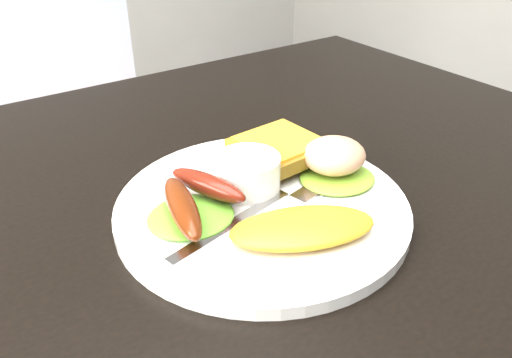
{
  "coord_description": "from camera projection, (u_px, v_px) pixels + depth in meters",
  "views": [
    {
      "loc": [
        -0.12,
        -0.35,
        1.02
      ],
      "look_at": [
        0.11,
        -0.02,
        0.78
      ],
      "focal_mm": 35.0,
      "sensor_mm": 36.0,
      "label": 1
    }
  ],
  "objects": [
    {
      "name": "dining_table",
      "position": [
        148.0,
        256.0,
        0.45
      ],
      "size": [
        1.2,
        0.8,
        0.04
      ],
      "primitive_type": "cube",
      "color": "black",
      "rests_on": "ground"
    },
    {
      "name": "dining_chair",
      "position": [
        92.0,
        129.0,
        1.34
      ],
      "size": [
        0.49,
        0.49,
        0.05
      ],
      "primitive_type": "cube",
      "rotation": [
        0.0,
        0.0,
        -0.3
      ],
      "color": "tan",
      "rests_on": "ground"
    },
    {
      "name": "plate",
      "position": [
        262.0,
        207.0,
        0.47
      ],
      "size": [
        0.28,
        0.28,
        0.01
      ],
      "primitive_type": "cylinder",
      "color": "white",
      "rests_on": "dining_table"
    },
    {
      "name": "lettuce_left",
      "position": [
        191.0,
        216.0,
        0.44
      ],
      "size": [
        0.09,
        0.08,
        0.01
      ],
      "primitive_type": "ellipsoid",
      "rotation": [
        0.0,
        0.0,
        -0.17
      ],
      "color": "#569C25",
      "rests_on": "plate"
    },
    {
      "name": "lettuce_right",
      "position": [
        337.0,
        178.0,
        0.5
      ],
      "size": [
        0.1,
        0.09,
        0.01
      ],
      "primitive_type": "ellipsoid",
      "rotation": [
        0.0,
        0.0,
        -0.34
      ],
      "color": "#5D8F23",
      "rests_on": "plate"
    },
    {
      "name": "omelette",
      "position": [
        303.0,
        228.0,
        0.42
      ],
      "size": [
        0.14,
        0.1,
        0.02
      ],
      "primitive_type": "ellipsoid",
      "rotation": [
        0.0,
        0.0,
        -0.41
      ],
      "color": "gold",
      "rests_on": "plate"
    },
    {
      "name": "sausage_a",
      "position": [
        182.0,
        207.0,
        0.43
      ],
      "size": [
        0.05,
        0.1,
        0.02
      ],
      "primitive_type": "ellipsoid",
      "rotation": [
        0.0,
        0.0,
        -0.25
      ],
      "color": "#5D2307",
      "rests_on": "lettuce_left"
    },
    {
      "name": "sausage_b",
      "position": [
        208.0,
        185.0,
        0.46
      ],
      "size": [
        0.05,
        0.09,
        0.02
      ],
      "primitive_type": "ellipsoid",
      "rotation": [
        0.0,
        0.0,
        0.35
      ],
      "color": "maroon",
      "rests_on": "lettuce_left"
    },
    {
      "name": "ramekin",
      "position": [
        248.0,
        174.0,
        0.48
      ],
      "size": [
        0.07,
        0.07,
        0.04
      ],
      "primitive_type": "cylinder",
      "rotation": [
        0.0,
        0.0,
        -0.2
      ],
      "color": "white",
      "rests_on": "plate"
    },
    {
      "name": "toast_a",
      "position": [
        257.0,
        160.0,
        0.53
      ],
      "size": [
        0.07,
        0.07,
        0.01
      ],
      "primitive_type": "cube",
      "rotation": [
        0.0,
        0.0,
        0.13
      ],
      "color": "brown",
      "rests_on": "plate"
    },
    {
      "name": "toast_b",
      "position": [
        280.0,
        148.0,
        0.52
      ],
      "size": [
        0.09,
        0.09,
        0.01
      ],
      "primitive_type": "cube",
      "rotation": [
        0.0,
        0.0,
        0.07
      ],
      "color": "olive",
      "rests_on": "toast_a"
    },
    {
      "name": "potato_salad",
      "position": [
        334.0,
        155.0,
        0.5
      ],
      "size": [
        0.07,
        0.07,
        0.03
      ],
      "primitive_type": "ellipsoid",
      "rotation": [
        0.0,
        0.0,
        -0.2
      ],
      "color": "beige",
      "rests_on": "lettuce_right"
    },
    {
      "name": "fork",
      "position": [
        232.0,
        225.0,
        0.44
      ],
      "size": [
        0.14,
        0.04,
        0.0
      ],
      "primitive_type": "cube",
      "rotation": [
        0.0,
        0.0,
        0.21
      ],
      "color": "#ADAFB7",
      "rests_on": "plate"
    }
  ]
}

